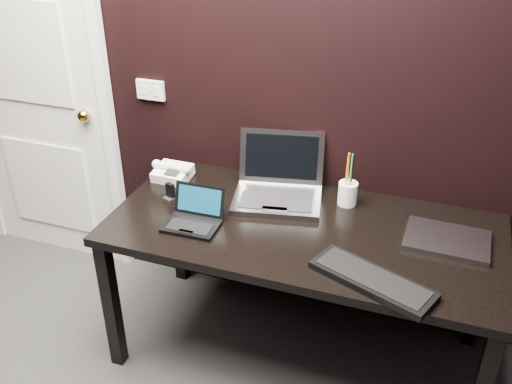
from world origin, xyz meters
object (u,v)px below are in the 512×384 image
(desk_phone, at_px, (172,172))
(mobile_phone, at_px, (170,194))
(desk, at_px, (303,241))
(closed_laptop, at_px, (447,240))
(ext_keyboard, at_px, (372,280))
(silver_laptop, at_px, (278,188))
(pen_cup, at_px, (348,192))
(door, at_px, (32,89))
(netbook, at_px, (194,218))

(desk_phone, distance_m, mobile_phone, 0.21)
(desk, height_order, closed_laptop, closed_laptop)
(ext_keyboard, bearing_deg, mobile_phone, 163.48)
(ext_keyboard, bearing_deg, silver_laptop, 137.12)
(mobile_phone, bearing_deg, pen_cup, 17.35)
(silver_laptop, bearing_deg, ext_keyboard, -42.88)
(door, height_order, desk, door)
(desk_phone, height_order, pen_cup, pen_cup)
(desk_phone, bearing_deg, netbook, -51.18)
(silver_laptop, relative_size, mobile_phone, 5.38)
(desk, distance_m, mobile_phone, 0.66)
(desk, xyz_separation_m, mobile_phone, (-0.65, 0.01, 0.11))
(desk, bearing_deg, silver_laptop, 131.79)
(silver_laptop, bearing_deg, netbook, -128.91)
(closed_laptop, xyz_separation_m, desk_phone, (-1.32, 0.12, 0.03))
(ext_keyboard, xyz_separation_m, mobile_phone, (-0.99, 0.29, 0.02))
(silver_laptop, distance_m, mobile_phone, 0.51)
(silver_laptop, height_order, mobile_phone, silver_laptop)
(desk_phone, bearing_deg, pen_cup, 3.52)
(mobile_phone, bearing_deg, netbook, -37.89)
(pen_cup, bearing_deg, ext_keyboard, -69.00)
(ext_keyboard, height_order, mobile_phone, mobile_phone)
(desk, bearing_deg, door, 167.18)
(desk_phone, height_order, mobile_phone, desk_phone)
(ext_keyboard, bearing_deg, desk, 140.29)
(door, relative_size, silver_laptop, 4.59)
(desk, height_order, ext_keyboard, ext_keyboard)
(ext_keyboard, relative_size, desk_phone, 2.38)
(ext_keyboard, bearing_deg, closed_laptop, 56.04)
(netbook, height_order, closed_laptop, netbook)
(silver_laptop, xyz_separation_m, ext_keyboard, (0.52, -0.49, -0.04))
(netbook, distance_m, mobile_phone, 0.24)
(netbook, bearing_deg, desk, 17.35)
(ext_keyboard, xyz_separation_m, closed_laptop, (0.25, 0.37, -0.00))
(desk_phone, xyz_separation_m, pen_cup, (0.87, 0.05, 0.02))
(door, xyz_separation_m, netbook, (1.19, -0.52, -0.27))
(silver_laptop, distance_m, ext_keyboard, 0.72)
(desk, relative_size, mobile_phone, 19.63)
(silver_laptop, bearing_deg, desk_phone, -179.92)
(silver_laptop, height_order, desk_phone, silver_laptop)
(silver_laptop, height_order, ext_keyboard, silver_laptop)
(mobile_phone, bearing_deg, silver_laptop, 22.36)
(ext_keyboard, distance_m, closed_laptop, 0.44)
(ext_keyboard, height_order, pen_cup, pen_cup)
(door, xyz_separation_m, pen_cup, (1.79, -0.12, -0.24))
(netbook, xyz_separation_m, mobile_phone, (-0.19, 0.15, 0.00))
(desk_phone, bearing_deg, mobile_phone, -66.71)
(desk, xyz_separation_m, desk_phone, (-0.73, 0.20, 0.12))
(ext_keyboard, bearing_deg, netbook, 169.75)
(desk, bearing_deg, pen_cup, 61.28)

